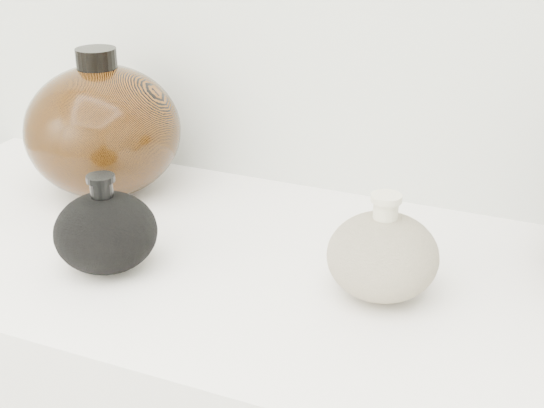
% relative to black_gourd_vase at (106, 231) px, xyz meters
% --- Properties ---
extents(black_gourd_vase, '(0.16, 0.16, 0.12)m').
position_rel_black_gourd_vase_xyz_m(black_gourd_vase, '(0.00, 0.00, 0.00)').
color(black_gourd_vase, black).
rests_on(black_gourd_vase, display_counter).
extents(cream_gourd_vase, '(0.15, 0.15, 0.12)m').
position_rel_black_gourd_vase_xyz_m(cream_gourd_vase, '(0.32, 0.07, 0.00)').
color(cream_gourd_vase, '#BCAC96').
rests_on(cream_gourd_vase, display_counter).
extents(left_round_pot, '(0.29, 0.29, 0.22)m').
position_rel_black_gourd_vase_xyz_m(left_round_pot, '(-0.14, 0.20, 0.05)').
color(left_round_pot, black).
rests_on(left_round_pot, display_counter).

